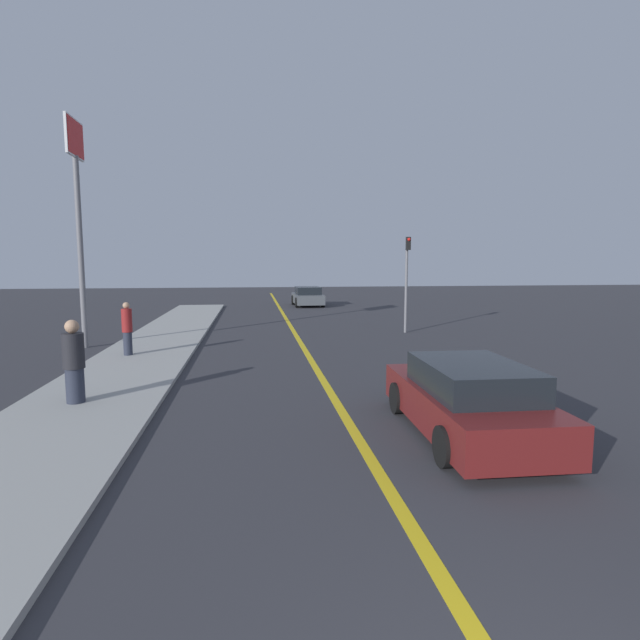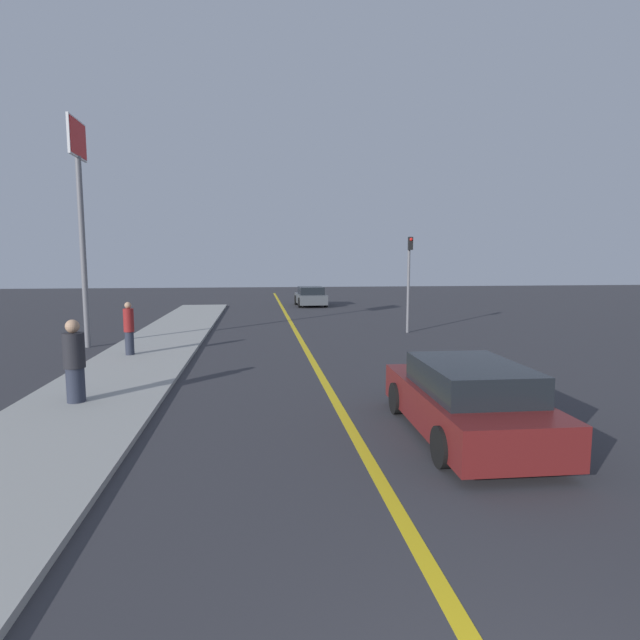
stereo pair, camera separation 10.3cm
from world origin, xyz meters
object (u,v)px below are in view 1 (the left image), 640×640
pedestrian_near_curb (74,362)px  roadside_sign (77,185)px  car_near_right_lane (467,400)px  car_ahead_center (308,297)px  pedestrian_mid_group (127,329)px  traffic_light (407,275)px

pedestrian_near_curb → roadside_sign: 9.45m
car_near_right_lane → roadside_sign: 15.29m
car_ahead_center → pedestrian_mid_group: 19.95m
car_near_right_lane → traffic_light: traffic_light is taller
roadside_sign → car_ahead_center: bearing=58.4°
pedestrian_near_curb → pedestrian_mid_group: pedestrian_near_curb is taller
car_ahead_center → car_near_right_lane: bearing=-91.6°
car_ahead_center → pedestrian_near_curb: size_ratio=2.22×
car_near_right_lane → traffic_light: (2.88, 12.76, 1.89)m
car_near_right_lane → car_ahead_center: car_ahead_center is taller
car_ahead_center → traffic_light: 14.27m
car_near_right_lane → pedestrian_near_curb: (-7.51, 2.76, 0.33)m
pedestrian_near_curb → pedestrian_mid_group: bearing=92.4°
car_ahead_center → pedestrian_near_curb: bearing=-109.0°
pedestrian_mid_group → car_ahead_center: bearing=66.9°
car_near_right_lane → car_ahead_center: bearing=91.2°
traffic_light → car_near_right_lane: bearing=-102.7°
roadside_sign → pedestrian_near_curb: bearing=-73.9°
pedestrian_near_curb → pedestrian_mid_group: 5.52m
pedestrian_mid_group → traffic_light: (10.62, 4.48, 1.57)m
pedestrian_mid_group → roadside_sign: 5.69m
traffic_light → roadside_sign: 13.23m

